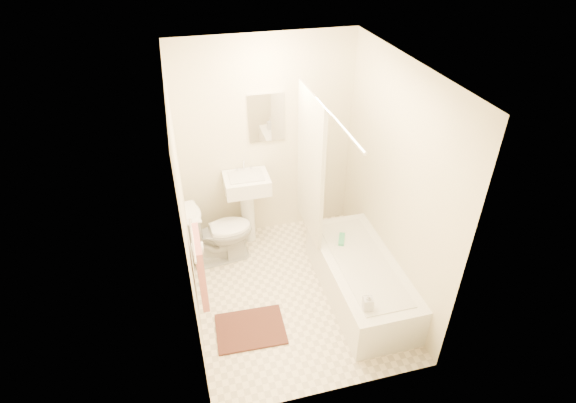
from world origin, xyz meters
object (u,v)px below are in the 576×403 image
object	(u,v)px
soap_bottle	(368,301)
bathtub	(360,278)
bath_mat	(250,329)
toilet	(219,233)
sink	(248,206)

from	to	relation	value
soap_bottle	bathtub	bearing A→B (deg)	71.62
bath_mat	soap_bottle	size ratio (longest dim) A/B	3.48
toilet	soap_bottle	bearing A→B (deg)	-150.01
toilet	soap_bottle	xyz separation A→B (m)	(1.13, -1.53, 0.16)
sink	bath_mat	xyz separation A→B (m)	(-0.25, -1.39, -0.48)
toilet	sink	world-z (taller)	sink
sink	bathtub	bearing A→B (deg)	-51.40
bathtub	bath_mat	distance (m)	1.23
bathtub	soap_bottle	xyz separation A→B (m)	(-0.20, -0.59, 0.32)
bath_mat	soap_bottle	xyz separation A→B (m)	(1.00, -0.41, 0.53)
soap_bottle	toilet	bearing A→B (deg)	126.42
toilet	soap_bottle	world-z (taller)	toilet
sink	toilet	bearing A→B (deg)	-144.46
toilet	bathtub	bearing A→B (deg)	-131.78
sink	soap_bottle	xyz separation A→B (m)	(0.75, -1.80, 0.05)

